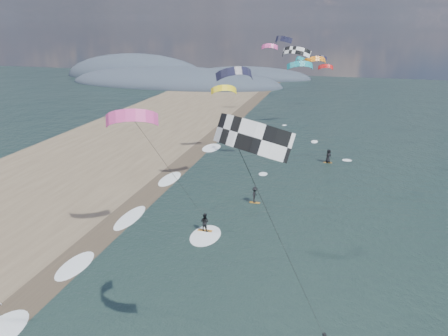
# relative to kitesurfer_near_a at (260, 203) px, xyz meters

# --- Properties ---
(wet_sand_strip) EXTENTS (3.00, 240.00, 0.00)m
(wet_sand_strip) POSITION_rel_kitesurfer_near_a_xyz_m (-16.71, 13.40, -11.12)
(wet_sand_strip) COLOR #382D23
(wet_sand_strip) RESTS_ON ground
(coastal_hills) EXTENTS (80.00, 41.00, 15.00)m
(coastal_hills) POSITION_rel_kitesurfer_near_a_xyz_m (-49.55, 111.26, -11.12)
(coastal_hills) COLOR #3D4756
(coastal_hills) RESTS_ON ground
(kitesurfer_near_a) EXTENTS (7.54, 9.02, 15.40)m
(kitesurfer_near_a) POSITION_rel_kitesurfer_near_a_xyz_m (0.00, 0.00, 0.00)
(kitesurfer_near_a) COLOR #BC7621
(kitesurfer_near_a) RESTS_ON ground
(kitesurfer_near_b) EXTENTS (7.15, 8.81, 12.83)m
(kitesurfer_near_b) POSITION_rel_kitesurfer_near_a_xyz_m (-10.46, 13.32, -2.91)
(kitesurfer_near_b) COLOR #BC7621
(kitesurfer_near_b) RESTS_ON ground
(far_kitesurfers) EXTENTS (10.23, 22.26, 1.85)m
(far_kitesurfers) POSITION_rel_kitesurfer_near_a_xyz_m (-3.09, 34.57, -10.21)
(far_kitesurfers) COLOR #BC7621
(far_kitesurfers) RESTS_ON ground
(bg_kite_field) EXTENTS (14.75, 72.67, 7.52)m
(bg_kite_field) POSITION_rel_kitesurfer_near_a_xyz_m (-5.42, 56.49, 0.83)
(bg_kite_field) COLOR teal
(bg_kite_field) RESTS_ON ground
(shoreline_surf) EXTENTS (2.40, 79.40, 0.11)m
(shoreline_surf) POSITION_rel_kitesurfer_near_a_xyz_m (-15.51, 18.15, -11.12)
(shoreline_surf) COLOR white
(shoreline_surf) RESTS_ON ground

